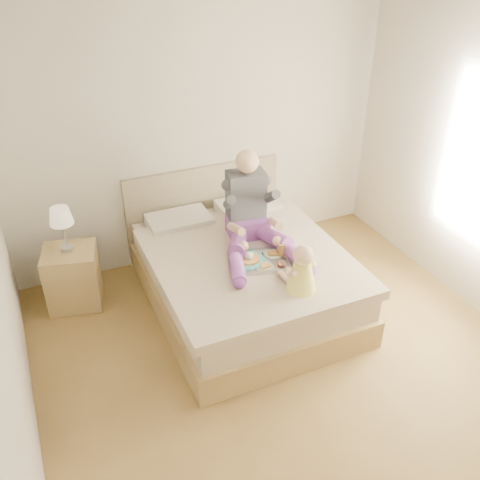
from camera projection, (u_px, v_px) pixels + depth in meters
name	position (u px, v px, depth m)	size (l,w,h in m)	color
room	(315.00, 210.00, 3.67)	(4.02, 4.22, 2.71)	brown
bed	(241.00, 272.00, 5.10)	(1.70, 2.18, 1.00)	olive
nightstand	(73.00, 277.00, 5.06)	(0.57, 0.53, 0.59)	olive
lamp	(61.00, 218.00, 4.75)	(0.21, 0.21, 0.44)	#B5B6BC
adult	(252.00, 217.00, 4.89)	(0.73, 1.09, 0.87)	#75388C
tray	(260.00, 259.00, 4.71)	(0.58, 0.50, 0.14)	#B5B6BC
baby	(301.00, 271.00, 4.31)	(0.27, 0.37, 0.41)	#FFF350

